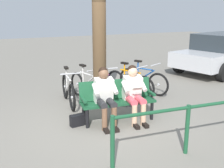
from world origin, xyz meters
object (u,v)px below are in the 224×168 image
Objects in this scene: bicycle_blue at (143,81)px; bicycle_silver at (129,84)px; person_reading at (134,91)px; litter_bin at (129,90)px; bench at (117,97)px; bicycle_orange at (105,84)px; person_companion at (105,94)px; tree_trunk at (99,35)px; handbag at (77,120)px; bicycle_red at (87,87)px; bicycle_black at (68,90)px; parked_car at (223,52)px.

bicycle_silver is at bearing -101.13° from bicycle_blue.
person_reading is 1.58× the size of litter_bin.
bicycle_orange is at bearing -97.39° from bench.
person_companion is 1.58× the size of litter_bin.
tree_trunk is 2.23× the size of bicycle_silver.
tree_trunk is (-0.92, -0.94, 1.65)m from handbag.
litter_bin is 0.73m from bicycle_silver.
tree_trunk reaches higher than bicycle_red.
bicycle_silver is (0.51, 0.12, 0.00)m from bicycle_blue.
person_companion is 0.77× the size of bicycle_blue.
bench is at bearing -6.59° from bicycle_orange.
person_reading reaches higher than bench.
bicycle_orange is (-0.41, -0.61, -1.41)m from tree_trunk.
litter_bin is 0.45× the size of bicycle_orange.
bicycle_red is 0.56m from bicycle_black.
tree_trunk is 2.27× the size of bicycle_blue.
bench is 2.19m from bicycle_blue.
parked_car is at bearing -164.53° from tree_trunk.
bench is 0.99× the size of bicycle_red.
person_reading is 0.72× the size of bicycle_black.
person_companion is 1.39m from litter_bin.
parked_car is (-5.49, -1.02, 0.41)m from bicycle_orange.
person_companion is 2.08m from bicycle_silver.
handbag is at bearing -83.96° from bicycle_blue.
litter_bin is at bearing 27.04° from bicycle_orange.
parked_car reaches higher than handbag.
bicycle_black reaches higher than handbag.
bicycle_silver is at bearing -146.13° from handbag.
bicycle_orange is at bearing -71.58° from litter_bin.
person_companion is 1.90m from bicycle_orange.
bicycle_black is (2.24, 0.04, 0.00)m from bicycle_blue.
litter_bin is (-0.69, 0.25, -1.39)m from tree_trunk.
bicycle_black is (0.94, -1.65, -0.31)m from person_reading.
person_companion reaches higher than litter_bin.
person_companion reaches higher than bicycle_orange.
bicycle_orange reaches higher than bench.
person_reading is at bearing 13.42° from parked_car.
litter_bin is 1.54m from bicycle_black.
parked_car is (-6.56, -1.17, 0.41)m from bicycle_black.
bicycle_black is (-0.25, -1.41, 0.24)m from handbag.
bicycle_orange is (-0.77, -1.71, -0.30)m from person_companion.
person_reading is at bearing 102.83° from tree_trunk.
parked_car is (-5.89, -1.63, -0.99)m from tree_trunk.
bench is at bearing 45.50° from litter_bin.
person_companion is at bearing 27.31° from bench.
bicycle_silver is 0.95× the size of bicycle_orange.
bicycle_orange is 0.53m from bicycle_red.
person_companion is at bearing -15.59° from bicycle_orange.
parked_car is (-5.92, -2.62, 0.27)m from bench.
bench is at bearing -26.99° from person_reading.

